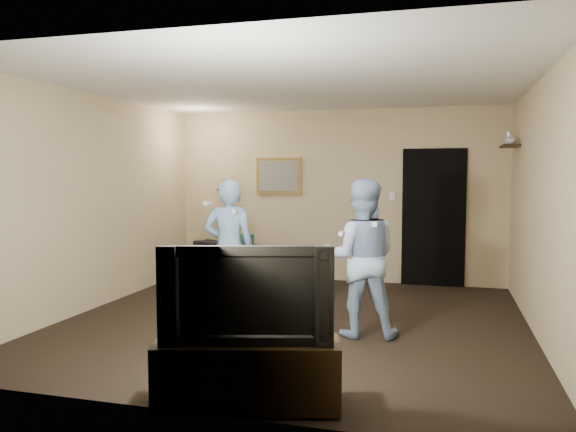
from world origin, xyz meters
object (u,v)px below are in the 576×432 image
(television, at_px, (247,293))
(wii_player_right, at_px, (361,258))
(sofa, at_px, (250,262))
(wii_player_left, at_px, (229,248))
(tv_console, at_px, (247,373))

(television, relative_size, wii_player_right, 0.74)
(wii_player_right, bearing_deg, sofa, 130.42)
(wii_player_left, xyz_separation_m, wii_player_right, (1.57, -0.38, 0.01))
(tv_console, height_order, television, television)
(sofa, bearing_deg, wii_player_right, 151.99)
(sofa, xyz_separation_m, television, (1.50, -4.34, 0.51))
(wii_player_left, bearing_deg, tv_console, -65.72)
(tv_console, xyz_separation_m, wii_player_left, (-1.06, 2.36, 0.54))
(television, bearing_deg, tv_console, 0.00)
(wii_player_right, bearing_deg, television, -104.50)
(wii_player_right, bearing_deg, tv_console, -104.50)
(tv_console, relative_size, television, 1.08)
(sofa, distance_m, wii_player_right, 3.14)
(wii_player_left, bearing_deg, wii_player_right, -13.59)
(television, xyz_separation_m, wii_player_right, (0.51, 1.97, -0.02))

